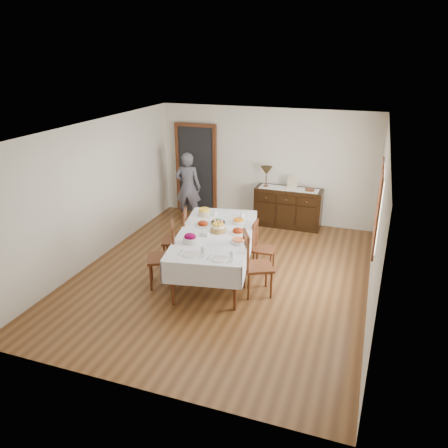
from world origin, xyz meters
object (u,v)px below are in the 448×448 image
(table_lamp, at_px, (266,171))
(chair_left_far, at_px, (178,237))
(chair_right_near, at_px, (255,263))
(sideboard, at_px, (288,207))
(person, at_px, (188,185))
(chair_right_far, at_px, (261,246))
(dining_table, at_px, (215,238))
(chair_left_near, at_px, (165,254))

(table_lamp, bearing_deg, chair_left_far, -112.09)
(chair_left_far, height_order, chair_right_near, chair_right_near)
(sideboard, bearing_deg, person, -169.45)
(sideboard, bearing_deg, table_lamp, -177.56)
(chair_right_far, distance_m, sideboard, 2.27)
(chair_right_far, relative_size, sideboard, 0.62)
(dining_table, relative_size, person, 1.50)
(chair_right_far, height_order, table_lamp, table_lamp)
(dining_table, bearing_deg, chair_right_far, 25.81)
(chair_left_near, distance_m, chair_right_far, 1.76)
(chair_right_far, relative_size, table_lamp, 2.01)
(dining_table, relative_size, sideboard, 1.76)
(table_lamp, bearing_deg, chair_left_near, -105.22)
(dining_table, distance_m, person, 2.82)
(chair_right_near, bearing_deg, chair_right_far, -19.01)
(chair_left_far, bearing_deg, chair_right_near, 52.35)
(chair_left_far, bearing_deg, person, -179.57)
(chair_left_far, height_order, table_lamp, table_lamp)
(dining_table, bearing_deg, table_lamp, 75.57)
(chair_right_near, distance_m, person, 3.60)
(chair_left_near, height_order, chair_right_near, chair_left_near)
(sideboard, bearing_deg, dining_table, -104.72)
(chair_left_far, height_order, sideboard, chair_left_far)
(sideboard, distance_m, person, 2.34)
(chair_left_near, distance_m, person, 3.05)
(chair_left_far, xyz_separation_m, sideboard, (1.55, 2.55, -0.09))
(chair_right_near, relative_size, sideboard, 0.74)
(dining_table, height_order, table_lamp, table_lamp)
(sideboard, relative_size, person, 0.85)
(chair_right_near, xyz_separation_m, table_lamp, (-0.61, 3.11, 0.69))
(chair_right_near, distance_m, sideboard, 3.14)
(dining_table, relative_size, chair_left_near, 2.34)
(person, bearing_deg, dining_table, 114.26)
(chair_right_far, bearing_deg, chair_left_near, 125.05)
(dining_table, bearing_deg, person, 112.83)
(chair_left_far, bearing_deg, chair_right_far, 82.41)
(sideboard, height_order, table_lamp, table_lamp)
(chair_left_near, height_order, chair_left_far, chair_left_near)
(chair_left_far, height_order, chair_right_far, chair_left_far)
(chair_right_far, relative_size, person, 0.53)
(dining_table, bearing_deg, sideboard, 65.09)
(chair_left_near, xyz_separation_m, sideboard, (1.43, 3.34, -0.12))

